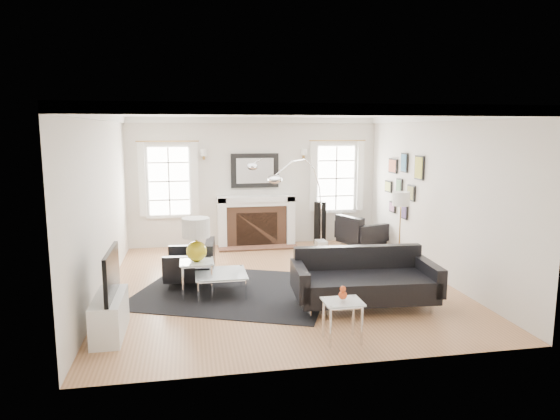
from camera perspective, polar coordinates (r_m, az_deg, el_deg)
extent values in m
plane|color=#9B6741|center=(8.42, -0.13, -8.38)|extent=(6.00, 6.00, 0.00)
cube|color=beige|center=(11.05, -2.91, 3.24)|extent=(5.50, 0.04, 2.80)
cube|color=beige|center=(5.23, 5.75, -3.46)|extent=(5.50, 0.04, 2.80)
cube|color=beige|center=(8.09, -19.68, 0.54)|extent=(0.04, 6.00, 2.80)
cube|color=beige|center=(9.01, 17.35, 1.49)|extent=(0.04, 6.00, 2.80)
cube|color=white|center=(8.03, -0.14, 11.03)|extent=(5.50, 6.00, 0.02)
cube|color=white|center=(8.03, -0.14, 10.61)|extent=(5.50, 6.00, 0.12)
cube|color=white|center=(10.90, -6.65, -1.40)|extent=(0.18, 0.38, 1.10)
cube|color=white|center=(11.10, 1.10, -1.15)|extent=(0.18, 0.38, 1.10)
cube|color=white|center=(10.90, -2.76, 1.31)|extent=(1.70, 0.38, 0.12)
cube|color=white|center=(10.91, -2.76, 0.79)|extent=(1.50, 0.34, 0.10)
cube|color=brown|center=(11.01, -2.75, -1.77)|extent=(1.30, 0.30, 0.90)
cube|color=black|center=(10.93, -2.68, -2.23)|extent=(0.90, 0.10, 0.76)
cube|color=brown|center=(10.84, -2.54, -4.27)|extent=(1.70, 0.50, 0.04)
cube|color=black|center=(10.99, -2.90, 4.52)|extent=(1.05, 0.06, 0.75)
cube|color=white|center=(10.95, -2.87, 4.51)|extent=(0.82, 0.02, 0.55)
cube|color=white|center=(10.93, -12.57, 3.23)|extent=(1.00, 0.05, 1.60)
cube|color=white|center=(10.90, -12.57, 3.22)|extent=(0.84, 0.02, 1.44)
cube|color=white|center=(10.86, -15.50, 3.35)|extent=(0.14, 0.05, 1.55)
cube|color=white|center=(10.82, -9.68, 3.53)|extent=(0.14, 0.05, 1.55)
cube|color=white|center=(11.41, 6.38, 3.64)|extent=(1.00, 0.05, 1.60)
cube|color=white|center=(11.38, 6.42, 3.62)|extent=(0.84, 0.02, 1.44)
cube|color=white|center=(11.16, 3.82, 3.81)|extent=(0.14, 0.05, 1.55)
cube|color=white|center=(11.48, 9.16, 3.86)|extent=(0.14, 0.05, 1.55)
cube|color=black|center=(9.48, 15.64, 4.67)|extent=(0.03, 0.34, 0.44)
cube|color=#AAA22D|center=(9.48, 15.54, 4.67)|extent=(0.01, 0.29, 0.39)
cube|color=black|center=(10.07, 14.03, 5.26)|extent=(0.03, 0.28, 0.38)
cube|color=#2F5F83|center=(10.06, 13.94, 5.26)|extent=(0.01, 0.23, 0.33)
cube|color=black|center=(10.58, 12.78, 4.94)|extent=(0.03, 0.40, 0.30)
cube|color=#B45337|center=(10.57, 12.69, 4.94)|extent=(0.01, 0.35, 0.25)
cube|color=black|center=(9.80, 14.75, 1.90)|extent=(0.03, 0.30, 0.30)
cube|color=olive|center=(9.79, 14.65, 1.90)|extent=(0.01, 0.25, 0.25)
cube|color=black|center=(10.29, 13.47, 2.57)|extent=(0.03, 0.26, 0.34)
cube|color=#436F47|center=(10.28, 13.38, 2.56)|extent=(0.01, 0.21, 0.29)
cube|color=black|center=(10.80, 12.28, 2.64)|extent=(0.03, 0.32, 0.24)
cube|color=#AFB44D|center=(10.79, 12.20, 2.64)|extent=(0.01, 0.27, 0.19)
cube|color=black|center=(10.08, 14.06, -0.17)|extent=(0.03, 0.24, 0.30)
cube|color=#412D5A|center=(10.07, 13.96, -0.18)|extent=(0.01, 0.19, 0.25)
cube|color=black|center=(10.62, 12.73, 0.34)|extent=(0.03, 0.28, 0.22)
cube|color=#9A5A84|center=(10.62, 12.64, 0.34)|extent=(0.01, 0.23, 0.17)
cube|color=white|center=(6.69, -18.88, -11.36)|extent=(0.35, 1.00, 0.50)
cube|color=black|center=(6.51, -18.70, -6.82)|extent=(0.05, 1.00, 0.58)
cube|color=black|center=(8.07, -5.29, -9.15)|extent=(3.60, 3.33, 0.01)
cube|color=black|center=(7.37, 9.67, -8.64)|extent=(2.00, 1.04, 0.32)
cube|color=black|center=(7.68, 8.86, -6.03)|extent=(1.95, 0.28, 0.54)
cube|color=black|center=(7.13, 2.27, -8.04)|extent=(0.21, 0.93, 0.41)
cube|color=black|center=(7.64, 16.61, -7.22)|extent=(0.21, 0.93, 0.41)
cube|color=black|center=(8.46, -10.31, -6.54)|extent=(0.83, 0.83, 0.29)
cube|color=black|center=(8.39, -8.00, -5.14)|extent=(0.20, 0.77, 0.48)
cube|color=black|center=(8.80, -10.11, -5.15)|extent=(0.77, 0.18, 0.36)
cube|color=black|center=(8.07, -10.58, -6.49)|extent=(0.77, 0.18, 0.36)
cube|color=black|center=(10.92, 9.27, -2.94)|extent=(1.00, 1.00, 0.29)
cube|color=black|center=(10.66, 7.89, -2.04)|extent=(0.41, 0.77, 0.48)
cube|color=black|center=(10.62, 10.66, -2.68)|extent=(0.76, 0.39, 0.37)
cube|color=black|center=(11.19, 7.98, -2.01)|extent=(0.76, 0.39, 0.37)
cube|color=silver|center=(7.84, -6.79, -7.20)|extent=(0.78, 0.78, 0.02)
cylinder|color=silver|center=(7.54, -9.29, -9.24)|extent=(0.04, 0.04, 0.35)
cylinder|color=silver|center=(7.58, -3.91, -9.03)|extent=(0.04, 0.04, 0.35)
cylinder|color=silver|center=(8.21, -9.40, -7.70)|extent=(0.04, 0.04, 0.35)
cylinder|color=silver|center=(8.25, -4.47, -7.52)|extent=(0.04, 0.04, 0.35)
cube|color=silver|center=(7.74, -9.48, -5.87)|extent=(0.51, 0.51, 0.02)
cylinder|color=silver|center=(7.61, -11.02, -8.28)|extent=(0.04, 0.04, 0.56)
cylinder|color=silver|center=(7.61, -7.77, -8.18)|extent=(0.04, 0.04, 0.56)
cylinder|color=silver|center=(8.02, -11.00, -7.38)|extent=(0.04, 0.04, 0.56)
cylinder|color=silver|center=(8.02, -7.92, -7.28)|extent=(0.04, 0.04, 0.56)
cube|color=silver|center=(6.12, 7.17, -10.36)|extent=(0.46, 0.39, 0.02)
cylinder|color=silver|center=(6.02, 5.79, -13.19)|extent=(0.04, 0.04, 0.51)
cylinder|color=silver|center=(6.13, 9.33, -12.83)|extent=(0.04, 0.04, 0.51)
cylinder|color=silver|center=(6.29, 4.99, -12.14)|extent=(0.04, 0.04, 0.51)
cylinder|color=silver|center=(6.40, 8.38, -11.84)|extent=(0.04, 0.04, 0.51)
sphere|color=gold|center=(7.70, -9.52, -4.66)|extent=(0.31, 0.31, 0.31)
cylinder|color=gold|center=(7.66, -9.55, -3.52)|extent=(0.04, 0.04, 0.13)
cylinder|color=white|center=(7.62, -9.59, -1.99)|extent=(0.42, 0.42, 0.29)
sphere|color=#CB451A|center=(6.09, 7.19, -9.63)|extent=(0.11, 0.11, 0.11)
sphere|color=#CB451A|center=(6.07, 7.20, -8.94)|extent=(0.08, 0.08, 0.08)
cube|color=white|center=(10.84, 4.72, -3.94)|extent=(0.21, 0.34, 0.17)
ellipsoid|color=silver|center=(9.35, -0.60, 3.51)|extent=(0.29, 0.29, 0.17)
cylinder|color=#A97B3A|center=(9.21, 13.35, -6.99)|extent=(0.19, 0.19, 0.03)
cylinder|color=#A97B3A|center=(9.06, 13.50, -3.11)|extent=(0.02, 0.02, 1.30)
cylinder|color=white|center=(8.94, 13.66, 1.26)|extent=(0.30, 0.30, 0.24)
cube|color=black|center=(11.12, 4.59, -1.53)|extent=(0.24, 0.24, 0.96)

